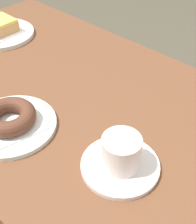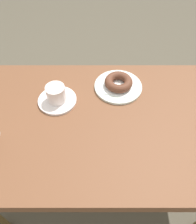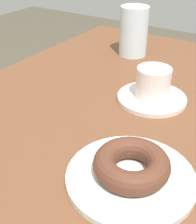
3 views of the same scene
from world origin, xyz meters
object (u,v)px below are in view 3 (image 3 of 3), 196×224
object	(u,v)px
water_glass	(134,31)
coffee_cup	(153,88)
plate_chocolate_ring	(131,177)
donut_chocolate_ring	(132,164)

from	to	relation	value
water_glass	coffee_cup	bearing A→B (deg)	36.17
plate_chocolate_ring	water_glass	world-z (taller)	water_glass
plate_chocolate_ring	coffee_cup	size ratio (longest dim) A/B	1.30
plate_chocolate_ring	donut_chocolate_ring	xyz separation A→B (m)	(0.00, 0.00, 0.02)
water_glass	donut_chocolate_ring	bearing A→B (deg)	27.14
plate_chocolate_ring	water_glass	bearing A→B (deg)	-152.86
donut_chocolate_ring	coffee_cup	world-z (taller)	coffee_cup
coffee_cup	plate_chocolate_ring	bearing A→B (deg)	17.32
plate_chocolate_ring	coffee_cup	distance (m)	0.25
water_glass	coffee_cup	world-z (taller)	water_glass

